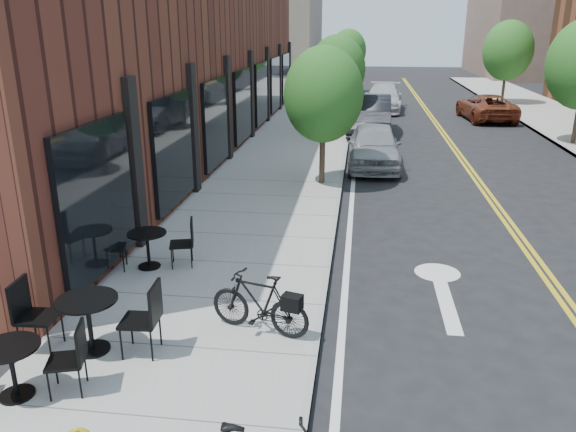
{
  "coord_description": "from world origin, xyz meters",
  "views": [
    {
      "loc": [
        0.46,
        -6.64,
        4.41
      ],
      "look_at": [
        -0.84,
        3.29,
        1.0
      ],
      "focal_mm": 35.0,
      "sensor_mm": 36.0,
      "label": 1
    }
  ],
  "objects_px": {
    "parked_car_a": "(374,146)",
    "bicycle_left": "(259,303)",
    "parked_car_b": "(370,115)",
    "bistro_set_b": "(12,364)",
    "parked_car_far": "(486,107)",
    "bistro_set_a": "(89,317)",
    "parked_car_c": "(383,98)",
    "bistro_set_c": "(148,244)"
  },
  "relations": [
    {
      "from": "parked_car_a",
      "to": "bicycle_left",
      "type": "bearing_deg",
      "value": -100.08
    },
    {
      "from": "bicycle_left",
      "to": "parked_car_b",
      "type": "height_order",
      "value": "parked_car_b"
    },
    {
      "from": "parked_car_b",
      "to": "bistro_set_b",
      "type": "bearing_deg",
      "value": -102.08
    },
    {
      "from": "bicycle_left",
      "to": "parked_car_b",
      "type": "bearing_deg",
      "value": -169.48
    },
    {
      "from": "bistro_set_b",
      "to": "parked_car_far",
      "type": "xyz_separation_m",
      "value": [
        10.06,
        23.39,
        0.06
      ]
    },
    {
      "from": "bicycle_left",
      "to": "parked_car_b",
      "type": "xyz_separation_m",
      "value": [
        1.7,
        16.87,
        0.23
      ]
    },
    {
      "from": "bistro_set_a",
      "to": "parked_car_a",
      "type": "height_order",
      "value": "parked_car_a"
    },
    {
      "from": "bistro_set_b",
      "to": "parked_car_far",
      "type": "bearing_deg",
      "value": 50.57
    },
    {
      "from": "bistro_set_a",
      "to": "parked_car_c",
      "type": "xyz_separation_m",
      "value": [
        4.72,
        24.8,
        0.06
      ]
    },
    {
      "from": "bicycle_left",
      "to": "bistro_set_b",
      "type": "bearing_deg",
      "value": -38.58
    },
    {
      "from": "parked_car_far",
      "to": "bicycle_left",
      "type": "bearing_deg",
      "value": 65.77
    },
    {
      "from": "bistro_set_a",
      "to": "bistro_set_b",
      "type": "bearing_deg",
      "value": -116.28
    },
    {
      "from": "parked_car_a",
      "to": "parked_car_far",
      "type": "relative_size",
      "value": 0.91
    },
    {
      "from": "parked_car_b",
      "to": "parked_car_far",
      "type": "bearing_deg",
      "value": 40.27
    },
    {
      "from": "parked_car_a",
      "to": "parked_car_b",
      "type": "distance_m",
      "value": 5.89
    },
    {
      "from": "bistro_set_a",
      "to": "parked_car_far",
      "type": "relative_size",
      "value": 0.43
    },
    {
      "from": "bistro_set_b",
      "to": "bicycle_left",
      "type": "bearing_deg",
      "value": 18.99
    },
    {
      "from": "bistro_set_c",
      "to": "parked_car_c",
      "type": "height_order",
      "value": "parked_car_c"
    },
    {
      "from": "bistro_set_b",
      "to": "parked_car_c",
      "type": "height_order",
      "value": "parked_car_c"
    },
    {
      "from": "bicycle_left",
      "to": "bistro_set_b",
      "type": "distance_m",
      "value": 3.27
    },
    {
      "from": "bicycle_left",
      "to": "parked_car_far",
      "type": "relative_size",
      "value": 0.35
    },
    {
      "from": "bistro_set_a",
      "to": "bistro_set_b",
      "type": "relative_size",
      "value": 1.13
    },
    {
      "from": "bistro_set_b",
      "to": "parked_car_b",
      "type": "height_order",
      "value": "parked_car_b"
    },
    {
      "from": "bistro_set_c",
      "to": "bicycle_left",
      "type": "bearing_deg",
      "value": -54.88
    },
    {
      "from": "bistro_set_a",
      "to": "bistro_set_b",
      "type": "height_order",
      "value": "bistro_set_a"
    },
    {
      "from": "bicycle_left",
      "to": "parked_car_c",
      "type": "height_order",
      "value": "parked_car_c"
    },
    {
      "from": "bicycle_left",
      "to": "bistro_set_c",
      "type": "relative_size",
      "value": 0.92
    },
    {
      "from": "bicycle_left",
      "to": "bistro_set_a",
      "type": "xyz_separation_m",
      "value": [
        -2.22,
        -0.8,
        0.05
      ]
    },
    {
      "from": "parked_car_far",
      "to": "bistro_set_c",
      "type": "bearing_deg",
      "value": 57.89
    },
    {
      "from": "bicycle_left",
      "to": "bistro_set_a",
      "type": "distance_m",
      "value": 2.36
    },
    {
      "from": "bistro_set_a",
      "to": "parked_car_far",
      "type": "height_order",
      "value": "parked_car_far"
    },
    {
      "from": "bistro_set_a",
      "to": "bicycle_left",
      "type": "bearing_deg",
      "value": 16.49
    },
    {
      "from": "bistro_set_b",
      "to": "bistro_set_c",
      "type": "bearing_deg",
      "value": 70.79
    },
    {
      "from": "bistro_set_b",
      "to": "parked_car_a",
      "type": "distance_m",
      "value": 13.62
    },
    {
      "from": "bistro_set_c",
      "to": "parked_car_a",
      "type": "xyz_separation_m",
      "value": [
        4.28,
        8.94,
        0.13
      ]
    },
    {
      "from": "bistro_set_b",
      "to": "bistro_set_c",
      "type": "xyz_separation_m",
      "value": [
        0.21,
        3.92,
        -0.0
      ]
    },
    {
      "from": "bistro_set_a",
      "to": "parked_car_a",
      "type": "relative_size",
      "value": 0.47
    },
    {
      "from": "parked_car_b",
      "to": "bistro_set_c",
      "type": "bearing_deg",
      "value": -104.63
    },
    {
      "from": "parked_car_c",
      "to": "parked_car_a",
      "type": "bearing_deg",
      "value": -88.83
    },
    {
      "from": "bistro_set_a",
      "to": "parked_car_c",
      "type": "distance_m",
      "value": 25.24
    },
    {
      "from": "parked_car_far",
      "to": "parked_car_c",
      "type": "bearing_deg",
      "value": -32.2
    },
    {
      "from": "parked_car_a",
      "to": "parked_car_b",
      "type": "xyz_separation_m",
      "value": [
        -0.11,
        5.89,
        0.11
      ]
    }
  ]
}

